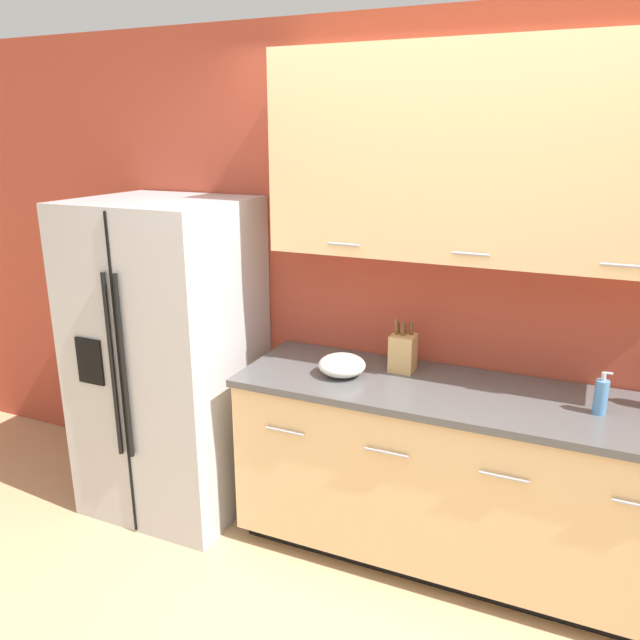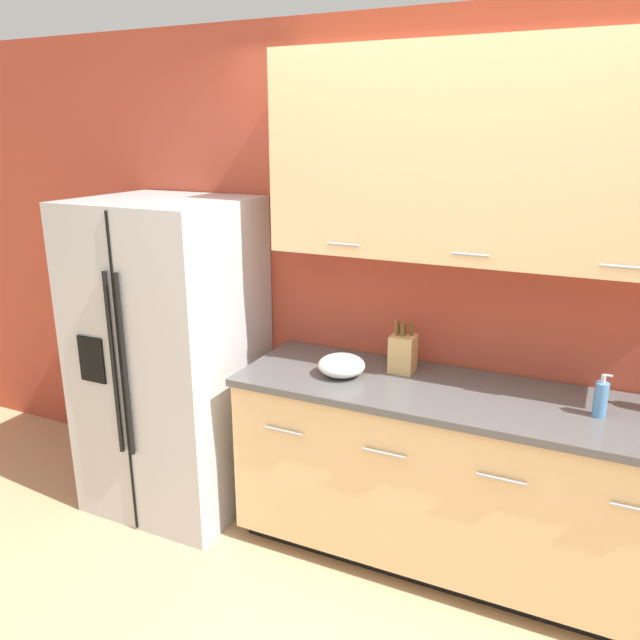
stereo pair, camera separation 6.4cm
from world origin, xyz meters
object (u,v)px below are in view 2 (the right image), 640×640
Objects in this scene: refrigerator at (172,357)px; mixing_bowl at (341,365)px; knife_block at (403,353)px; soap_dispenser at (601,399)px.

refrigerator reaches higher than mixing_bowl.
knife_block is at bearing 9.13° from refrigerator.
knife_block is 0.91m from soap_dispenser.
refrigerator is 7.51× the size of mixing_bowl.
soap_dispenser is at bearing 1.82° from mixing_bowl.
knife_block is (1.26, 0.20, 0.15)m from refrigerator.
mixing_bowl is (1.01, 0.02, 0.11)m from refrigerator.
knife_block is 1.18× the size of mixing_bowl.
mixing_bowl is at bearing -144.71° from knife_block.
refrigerator is at bearing -178.60° from mixing_bowl.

